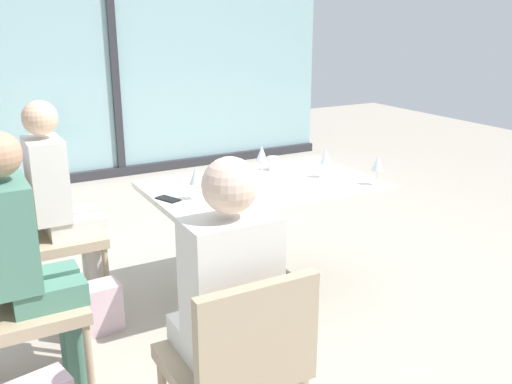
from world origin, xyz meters
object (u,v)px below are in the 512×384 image
(dining_table_main, at_px, (264,211))
(cell_phone_on_table, at_px, (168,199))
(person_side_end, at_px, (26,253))
(person_front_left, at_px, (224,298))
(wine_glass_0, at_px, (378,164))
(handbag_2, at_px, (94,309))
(wine_glass_2, at_px, (262,154))
(wine_glass_3, at_px, (326,157))
(chair_front_left, at_px, (238,360))
(wine_glass_1, at_px, (196,177))
(chair_far_left, at_px, (44,229))
(chair_side_end, at_px, (6,299))
(person_far_left, at_px, (59,194))
(coffee_cup, at_px, (273,163))

(dining_table_main, xyz_separation_m, cell_phone_on_table, (-0.62, -0.01, 0.18))
(person_side_end, distance_m, person_front_left, 1.01)
(wine_glass_0, bearing_deg, handbag_2, 166.69)
(person_side_end, height_order, wine_glass_2, person_side_end)
(wine_glass_2, height_order, wine_glass_3, same)
(person_side_end, bearing_deg, person_front_left, -54.03)
(chair_front_left, bearing_deg, wine_glass_1, 73.63)
(chair_front_left, xyz_separation_m, chair_far_left, (-0.40, 1.75, 0.00))
(chair_side_end, distance_m, person_far_left, 0.94)
(person_side_end, xyz_separation_m, cell_phone_on_table, (0.80, 0.32, 0.03))
(wine_glass_0, height_order, coffee_cup, wine_glass_0)
(wine_glass_1, relative_size, cell_phone_on_table, 1.28)
(wine_glass_3, height_order, coffee_cup, wine_glass_3)
(handbag_2, bearing_deg, dining_table_main, -5.84)
(wine_glass_2, bearing_deg, person_side_end, -160.61)
(person_far_left, distance_m, handbag_2, 0.72)
(wine_glass_1, height_order, handbag_2, wine_glass_1)
(chair_side_end, relative_size, chair_front_left, 1.00)
(person_side_end, xyz_separation_m, wine_glass_0, (2.01, -0.02, 0.16))
(person_far_left, distance_m, wine_glass_1, 0.87)
(person_front_left, height_order, handbag_2, person_front_left)
(chair_front_left, xyz_separation_m, handbag_2, (-0.25, 1.30, -0.36))
(wine_glass_2, distance_m, coffee_cup, 0.15)
(dining_table_main, height_order, handbag_2, dining_table_main)
(person_far_left, bearing_deg, wine_glass_0, -26.28)
(chair_far_left, relative_size, wine_glass_2, 4.70)
(dining_table_main, bearing_deg, wine_glass_3, -8.56)
(dining_table_main, height_order, person_side_end, person_side_end)
(person_front_left, xyz_separation_m, cell_phone_on_table, (0.20, 1.14, 0.03))
(dining_table_main, height_order, chair_front_left, chair_front_left)
(cell_phone_on_table, bearing_deg, wine_glass_1, -49.14)
(chair_front_left, height_order, person_far_left, person_far_left)
(dining_table_main, distance_m, person_side_end, 1.46)
(person_front_left, height_order, person_far_left, same)
(chair_side_end, height_order, coffee_cup, chair_side_end)
(coffee_cup, bearing_deg, chair_front_left, -124.65)
(person_far_left, height_order, handbag_2, person_far_left)
(person_side_end, xyz_separation_m, wine_glass_1, (0.94, 0.25, 0.16))
(chair_front_left, bearing_deg, person_front_left, 90.00)
(person_side_end, height_order, wine_glass_0, person_side_end)
(handbag_2, bearing_deg, chair_front_left, -82.70)
(chair_side_end, distance_m, chair_front_left, 1.16)
(cell_phone_on_table, relative_size, handbag_2, 0.48)
(chair_side_end, xyz_separation_m, person_far_left, (0.41, 0.83, 0.20))
(person_far_left, xyz_separation_m, wine_glass_1, (0.64, -0.57, 0.16))
(person_far_left, bearing_deg, wine_glass_2, -13.42)
(chair_far_left, xyz_separation_m, handbag_2, (0.15, -0.45, -0.36))
(chair_far_left, relative_size, wine_glass_1, 4.70)
(wine_glass_1, xyz_separation_m, wine_glass_3, (0.89, 0.02, 0.00))
(person_side_end, bearing_deg, wine_glass_3, 8.34)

